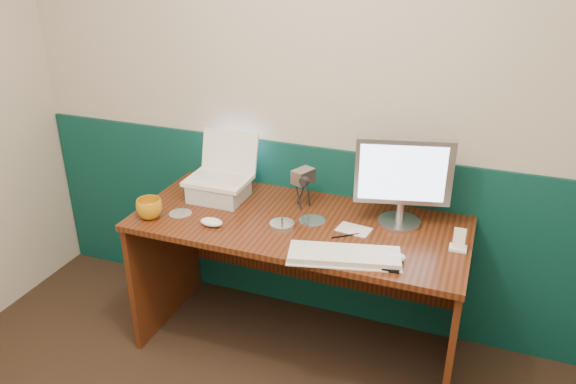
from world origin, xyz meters
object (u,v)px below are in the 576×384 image
at_px(keyboard, 344,256).
at_px(desk, 298,286).
at_px(mug, 149,209).
at_px(laptop, 217,159).
at_px(camcorder, 303,188).
at_px(monitor, 403,181).

bearing_deg(keyboard, desk, 125.43).
xyz_separation_m(desk, mug, (-0.69, -0.22, 0.42)).
xyz_separation_m(laptop, mug, (-0.22, -0.31, -0.17)).
bearing_deg(camcorder, keyboard, -27.91).
height_order(laptop, monitor, monitor).
bearing_deg(mug, keyboard, -2.15).
height_order(mug, camcorder, camcorder).
xyz_separation_m(monitor, keyboard, (-0.16, -0.40, -0.21)).
distance_m(mug, camcorder, 0.76).
bearing_deg(desk, laptop, 168.99).
distance_m(laptop, keyboard, 0.87).
distance_m(keyboard, mug, 0.99).
bearing_deg(keyboard, camcorder, 115.03).
relative_size(desk, monitor, 3.64).
relative_size(laptop, keyboard, 0.66).
relative_size(mug, camcorder, 0.60).
distance_m(desk, keyboard, 0.55).
relative_size(laptop, mug, 2.50).
distance_m(monitor, camcorder, 0.50).
bearing_deg(monitor, keyboard, -125.32).
bearing_deg(mug, monitor, 17.60).
relative_size(keyboard, camcorder, 2.25).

